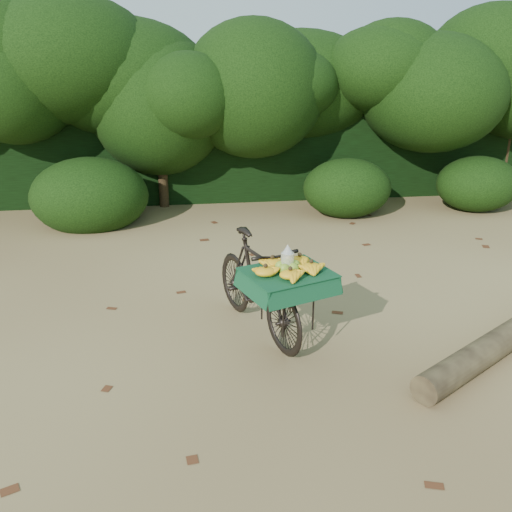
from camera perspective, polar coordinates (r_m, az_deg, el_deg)
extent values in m
plane|color=tan|center=(5.84, 7.11, -8.09)|extent=(80.00, 80.00, 0.00)
imported|color=black|center=(5.63, 0.14, -3.03)|extent=(1.08, 1.83, 1.06)
cube|color=black|center=(5.02, 3.36, -1.90)|extent=(0.52, 0.57, 0.03)
cube|color=#144C24|center=(5.01, 3.36, -1.72)|extent=(0.94, 0.86, 0.01)
ellipsoid|color=olive|center=(5.03, 4.10, -0.98)|extent=(0.10, 0.08, 0.11)
ellipsoid|color=olive|center=(5.05, 3.24, -0.86)|extent=(0.10, 0.08, 0.11)
ellipsoid|color=olive|center=(4.99, 2.56, -1.11)|extent=(0.10, 0.08, 0.11)
ellipsoid|color=olive|center=(4.93, 3.00, -1.40)|extent=(0.10, 0.08, 0.11)
ellipsoid|color=olive|center=(4.95, 3.96, -1.31)|extent=(0.10, 0.08, 0.11)
cylinder|color=#EAE5C6|center=(4.98, 3.32, -0.56)|extent=(0.12, 0.12, 0.16)
cube|color=black|center=(11.48, -0.56, 11.19)|extent=(26.00, 1.80, 1.80)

